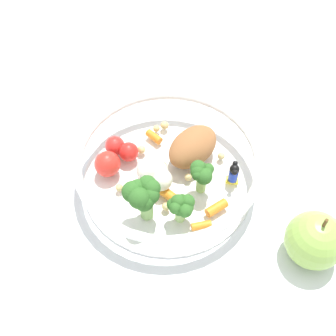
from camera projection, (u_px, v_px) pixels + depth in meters
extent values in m
plane|color=white|center=(157.00, 179.00, 0.55)|extent=(2.40, 2.40, 0.00)
cylinder|color=white|center=(168.00, 179.00, 0.54)|extent=(0.22, 0.22, 0.01)
torus|color=white|center=(168.00, 159.00, 0.51)|extent=(0.23, 0.23, 0.01)
ellipsoid|color=#935B33|center=(193.00, 147.00, 0.54)|extent=(0.09, 0.08, 0.04)
cylinder|color=#7FAD5B|center=(144.00, 207.00, 0.49)|extent=(0.02, 0.02, 0.03)
sphere|color=#2D6023|center=(143.00, 184.00, 0.47)|extent=(0.02, 0.02, 0.02)
sphere|color=#2D6023|center=(137.00, 187.00, 0.47)|extent=(0.02, 0.02, 0.02)
sphere|color=#2D6023|center=(133.00, 192.00, 0.47)|extent=(0.03, 0.03, 0.03)
sphere|color=#2D6023|center=(139.00, 198.00, 0.46)|extent=(0.02, 0.02, 0.02)
sphere|color=#2D6023|center=(144.00, 201.00, 0.47)|extent=(0.02, 0.02, 0.02)
sphere|color=#2D6023|center=(150.00, 195.00, 0.47)|extent=(0.02, 0.02, 0.02)
sphere|color=#2D6023|center=(151.00, 188.00, 0.47)|extent=(0.02, 0.02, 0.02)
cylinder|color=#8EB766|center=(180.00, 215.00, 0.50)|extent=(0.01, 0.01, 0.02)
sphere|color=#2D6023|center=(182.00, 200.00, 0.49)|extent=(0.01, 0.01, 0.01)
sphere|color=#2D6023|center=(178.00, 202.00, 0.48)|extent=(0.02, 0.02, 0.02)
sphere|color=#2D6023|center=(173.00, 204.00, 0.48)|extent=(0.02, 0.02, 0.02)
sphere|color=#2D6023|center=(175.00, 208.00, 0.47)|extent=(0.01, 0.01, 0.01)
sphere|color=#2D6023|center=(180.00, 210.00, 0.48)|extent=(0.01, 0.01, 0.01)
sphere|color=#2D6023|center=(185.00, 211.00, 0.47)|extent=(0.02, 0.02, 0.02)
sphere|color=#2D6023|center=(186.00, 208.00, 0.48)|extent=(0.02, 0.02, 0.02)
sphere|color=#2D6023|center=(187.00, 202.00, 0.48)|extent=(0.02, 0.02, 0.02)
cylinder|color=#7FAD5B|center=(201.00, 183.00, 0.52)|extent=(0.01, 0.01, 0.03)
sphere|color=#2D6023|center=(202.00, 169.00, 0.50)|extent=(0.02, 0.02, 0.02)
sphere|color=#2D6023|center=(198.00, 168.00, 0.50)|extent=(0.02, 0.02, 0.02)
sphere|color=#2D6023|center=(198.00, 172.00, 0.50)|extent=(0.02, 0.02, 0.02)
sphere|color=#2D6023|center=(198.00, 175.00, 0.49)|extent=(0.01, 0.01, 0.01)
sphere|color=#2D6023|center=(204.00, 176.00, 0.50)|extent=(0.02, 0.02, 0.02)
sphere|color=#2D6023|center=(207.00, 173.00, 0.50)|extent=(0.01, 0.01, 0.01)
sphere|color=#2D6023|center=(208.00, 169.00, 0.50)|extent=(0.01, 0.01, 0.01)
sphere|color=silver|center=(152.00, 171.00, 0.53)|extent=(0.03, 0.03, 0.03)
sphere|color=silver|center=(148.00, 170.00, 0.53)|extent=(0.03, 0.03, 0.03)
sphere|color=silver|center=(151.00, 170.00, 0.52)|extent=(0.03, 0.03, 0.03)
sphere|color=silver|center=(152.00, 179.00, 0.52)|extent=(0.02, 0.02, 0.02)
sphere|color=silver|center=(161.00, 180.00, 0.51)|extent=(0.03, 0.03, 0.03)
sphere|color=silver|center=(154.00, 172.00, 0.52)|extent=(0.03, 0.03, 0.03)
cube|color=yellow|center=(232.00, 180.00, 0.53)|extent=(0.01, 0.02, 0.00)
cylinder|color=#1933B2|center=(233.00, 175.00, 0.53)|extent=(0.01, 0.01, 0.02)
sphere|color=black|center=(235.00, 169.00, 0.52)|extent=(0.01, 0.01, 0.01)
sphere|color=black|center=(235.00, 163.00, 0.52)|extent=(0.01, 0.01, 0.01)
sphere|color=black|center=(235.00, 170.00, 0.51)|extent=(0.01, 0.01, 0.01)
cylinder|color=orange|center=(168.00, 194.00, 0.52)|extent=(0.03, 0.04, 0.01)
cylinder|color=orange|center=(201.00, 225.00, 0.49)|extent=(0.02, 0.03, 0.01)
cylinder|color=orange|center=(216.00, 208.00, 0.51)|extent=(0.03, 0.03, 0.01)
cylinder|color=orange|center=(154.00, 137.00, 0.57)|extent=(0.02, 0.03, 0.01)
sphere|color=red|center=(107.00, 164.00, 0.53)|extent=(0.03, 0.03, 0.03)
sphere|color=red|center=(129.00, 152.00, 0.55)|extent=(0.03, 0.03, 0.03)
sphere|color=red|center=(115.00, 146.00, 0.55)|extent=(0.03, 0.03, 0.03)
sphere|color=tan|center=(119.00, 188.00, 0.52)|extent=(0.01, 0.01, 0.01)
sphere|color=#D1B775|center=(179.00, 201.00, 0.51)|extent=(0.01, 0.01, 0.01)
sphere|color=tan|center=(156.00, 129.00, 0.58)|extent=(0.01, 0.01, 0.01)
sphere|color=#D1B775|center=(166.00, 207.00, 0.51)|extent=(0.01, 0.01, 0.01)
sphere|color=#D1B775|center=(221.00, 156.00, 0.55)|extent=(0.01, 0.01, 0.01)
sphere|color=#D1B775|center=(142.00, 149.00, 0.56)|extent=(0.01, 0.01, 0.01)
sphere|color=tan|center=(163.00, 165.00, 0.54)|extent=(0.01, 0.01, 0.01)
sphere|color=#D1B775|center=(188.00, 176.00, 0.53)|extent=(0.01, 0.01, 0.01)
sphere|color=tan|center=(165.00, 125.00, 0.58)|extent=(0.01, 0.01, 0.01)
sphere|color=#8CB74C|center=(315.00, 240.00, 0.46)|extent=(0.07, 0.07, 0.07)
cylinder|color=brown|center=(325.00, 223.00, 0.43)|extent=(0.00, 0.00, 0.01)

